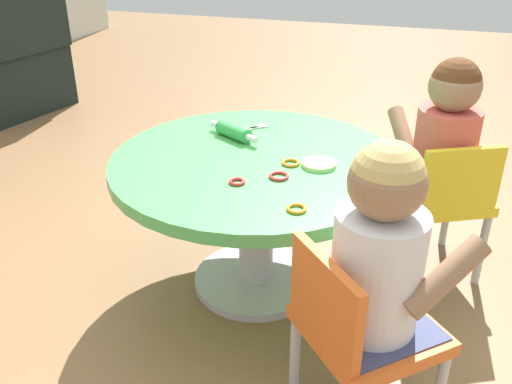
# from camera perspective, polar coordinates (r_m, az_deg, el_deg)

# --- Properties ---
(ground_plane) EXTENTS (10.00, 10.00, 0.00)m
(ground_plane) POSITION_cam_1_polar(r_m,az_deg,el_deg) (2.04, -0.00, -9.23)
(ground_plane) COLOR olive
(craft_table) EXTENTS (0.94, 0.94, 0.49)m
(craft_table) POSITION_cam_1_polar(r_m,az_deg,el_deg) (1.84, -0.00, 0.39)
(craft_table) COLOR silver
(craft_table) RESTS_ON ground
(child_chair_left) EXTENTS (0.42, 0.42, 0.54)m
(child_chair_left) POSITION_cam_1_polar(r_m,az_deg,el_deg) (1.40, 10.38, -13.78)
(child_chair_left) COLOR #B7B7BC
(child_chair_left) RESTS_ON ground
(seated_child_left) EXTENTS (0.43, 0.44, 0.51)m
(seated_child_left) POSITION_cam_1_polar(r_m,az_deg,el_deg) (1.29, 12.68, -5.57)
(seated_child_left) COLOR #3F4772
(seated_child_left) RESTS_ON ground
(child_chair_right) EXTENTS (0.40, 0.40, 0.54)m
(child_chair_right) POSITION_cam_1_polar(r_m,az_deg,el_deg) (2.05, 18.46, -0.62)
(child_chair_right) COLOR #B7B7BC
(child_chair_right) RESTS_ON ground
(seated_child_right) EXTENTS (0.43, 0.39, 0.51)m
(seated_child_right) POSITION_cam_1_polar(r_m,az_deg,el_deg) (1.99, 18.91, 5.68)
(seated_child_right) COLOR #3F4772
(seated_child_right) RESTS_ON ground
(rolling_pin) EXTENTS (0.13, 0.21, 0.05)m
(rolling_pin) POSITION_cam_1_polar(r_m,az_deg,el_deg) (1.95, -2.30, 6.22)
(rolling_pin) COLOR green
(rolling_pin) RESTS_ON craft_table
(craft_scissors) EXTENTS (0.14, 0.13, 0.01)m
(craft_scissors) POSITION_cam_1_polar(r_m,az_deg,el_deg) (2.02, -1.05, 6.40)
(craft_scissors) COLOR silver
(craft_scissors) RESTS_ON craft_table
(playdough_blob_0) EXTENTS (0.11, 0.11, 0.01)m
(playdough_blob_0) POSITION_cam_1_polar(r_m,az_deg,el_deg) (1.74, 6.43, 2.82)
(playdough_blob_0) COLOR #B2E58C
(playdough_blob_0) RESTS_ON craft_table
(cookie_cutter_0) EXTENTS (0.05, 0.05, 0.01)m
(cookie_cutter_0) POSITION_cam_1_polar(r_m,az_deg,el_deg) (1.63, -2.09, 1.08)
(cookie_cutter_0) COLOR red
(cookie_cutter_0) RESTS_ON craft_table
(cookie_cutter_1) EXTENTS (0.06, 0.06, 0.01)m
(cookie_cutter_1) POSITION_cam_1_polar(r_m,az_deg,el_deg) (1.66, 2.34, 1.64)
(cookie_cutter_1) COLOR red
(cookie_cutter_1) RESTS_ON craft_table
(cookie_cutter_2) EXTENTS (0.06, 0.06, 0.01)m
(cookie_cutter_2) POSITION_cam_1_polar(r_m,az_deg,el_deg) (1.49, 4.18, -1.71)
(cookie_cutter_2) COLOR orange
(cookie_cutter_2) RESTS_ON craft_table
(cookie_cutter_3) EXTENTS (0.06, 0.06, 0.01)m
(cookie_cutter_3) POSITION_cam_1_polar(r_m,az_deg,el_deg) (1.75, 3.57, 3.00)
(cookie_cutter_3) COLOR orange
(cookie_cutter_3) RESTS_ON craft_table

